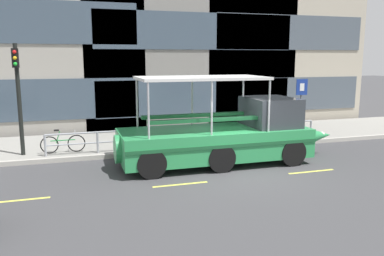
{
  "coord_description": "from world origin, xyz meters",
  "views": [
    {
      "loc": [
        -5.61,
        -12.44,
        3.97
      ],
      "look_at": [
        -1.18,
        1.77,
        1.3
      ],
      "focal_mm": 36.85,
      "sensor_mm": 36.0,
      "label": 1
    }
  ],
  "objects": [
    {
      "name": "curb_edge",
      "position": [
        0.0,
        3.11,
        0.09
      ],
      "size": [
        32.0,
        0.18,
        0.18
      ],
      "primitive_type": "cube",
      "color": "#B2ADA3",
      "rests_on": "ground_plane"
    },
    {
      "name": "pedestrian_near_bow",
      "position": [
        3.01,
        4.09,
        1.21
      ],
      "size": [
        0.23,
        0.49,
        1.71
      ],
      "color": "black",
      "rests_on": "sidewalk"
    },
    {
      "name": "ground_plane",
      "position": [
        0.0,
        0.0,
        0.0
      ],
      "size": [
        120.0,
        120.0,
        0.0
      ],
      "primitive_type": "plane",
      "color": "#3D3D3F"
    },
    {
      "name": "sidewalk",
      "position": [
        0.0,
        5.6,
        0.09
      ],
      "size": [
        32.0,
        4.8,
        0.18
      ],
      "primitive_type": "cube",
      "color": "gray",
      "rests_on": "ground_plane"
    },
    {
      "name": "parking_sign",
      "position": [
        5.07,
        4.09,
        2.06
      ],
      "size": [
        0.6,
        0.12,
        2.77
      ],
      "color": "#4C4F54",
      "rests_on": "sidewalk"
    },
    {
      "name": "lane_centreline",
      "position": [
        -0.0,
        -0.91,
        0.0
      ],
      "size": [
        25.8,
        0.12,
        0.01
      ],
      "color": "#DBD64C",
      "rests_on": "ground_plane"
    },
    {
      "name": "curb_guardrail",
      "position": [
        -0.68,
        3.45,
        0.77
      ],
      "size": [
        11.97,
        0.09,
        0.88
      ],
      "color": "#9EA0A8",
      "rests_on": "sidewalk"
    },
    {
      "name": "traffic_light_pole",
      "position": [
        -7.48,
        3.94,
        2.79
      ],
      "size": [
        0.24,
        0.46,
        4.32
      ],
      "color": "black",
      "rests_on": "sidewalk"
    },
    {
      "name": "duck_tour_boat",
      "position": [
        0.02,
        1.15,
        1.05
      ],
      "size": [
        8.85,
        2.62,
        3.29
      ],
      "color": "#2D9351",
      "rests_on": "ground_plane"
    },
    {
      "name": "leaned_bicycle",
      "position": [
        -5.97,
        3.88,
        0.56
      ],
      "size": [
        1.74,
        0.46,
        0.96
      ],
      "color": "black",
      "rests_on": "sidewalk"
    }
  ]
}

